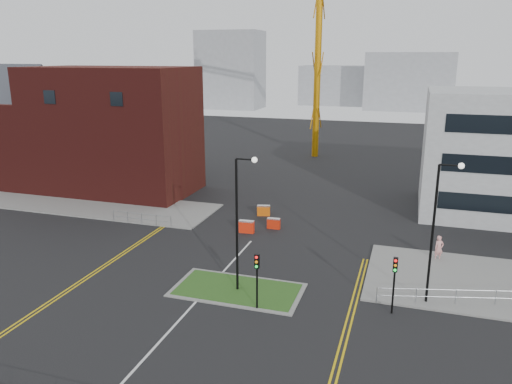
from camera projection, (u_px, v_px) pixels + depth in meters
The scene contains 22 objects.
ground at pixel (152, 350), 26.61m from camera, with size 200.00×200.00×0.00m, color black.
pavement_left at pixel (86, 204), 52.64m from camera, with size 28.00×8.00×0.12m, color slate.
island_kerb at pixel (238, 290), 33.36m from camera, with size 8.60×4.60×0.08m, color slate.
grass_island at pixel (238, 290), 33.36m from camera, with size 8.00×4.00×0.12m, color #1E4617.
brick_building at pixel (91, 131), 57.22m from camera, with size 24.20×10.07×14.24m.
streetlamp_island at pixel (240, 214), 31.87m from camera, with size 1.46×0.36×9.18m.
streetlamp_right_near at pixel (437, 223), 30.21m from camera, with size 1.46×0.36×9.18m.
traffic_light_island at pixel (257, 271), 30.25m from camera, with size 0.28×0.33×3.65m.
traffic_light_right at pixel (395, 275), 29.76m from camera, with size 0.28×0.33×3.65m.
railing_left at pixel (142, 217), 46.16m from camera, with size 6.05×0.05×1.10m.
centre_line at pixel (169, 331), 28.44m from camera, with size 0.15×30.00×0.01m, color silver.
yellow_left_a at pixel (112, 259), 38.42m from camera, with size 0.12×24.00×0.01m, color gold.
yellow_left_b at pixel (115, 260), 38.33m from camera, with size 0.12×24.00×0.01m, color gold.
yellow_right_a at pixel (346, 323), 29.35m from camera, with size 0.12×20.00×0.01m, color gold.
yellow_right_b at pixel (351, 323), 29.26m from camera, with size 0.12×20.00×0.01m, color gold.
skyline_a at pixel (231, 70), 145.64m from camera, with size 18.00×12.00×22.00m, color gray.
skyline_b at pixel (409, 82), 141.04m from camera, with size 24.00×12.00×16.00m, color gray.
skyline_d at pixel (349, 86), 156.01m from camera, with size 30.00×12.00×12.00m, color gray.
pedestrian at pixel (439, 248), 38.02m from camera, with size 0.72×0.47×1.98m, color #F4A39E.
barrier_left at pixel (247, 226), 44.10m from camera, with size 1.35×0.51×1.12m.
barrier_mid at pixel (274, 223), 45.15m from camera, with size 1.19×0.42×0.99m.
barrier_right at pixel (264, 210), 48.80m from camera, with size 1.31×0.67×1.05m.
Camera 1 is at (12.39, -20.63, 15.22)m, focal length 35.00 mm.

